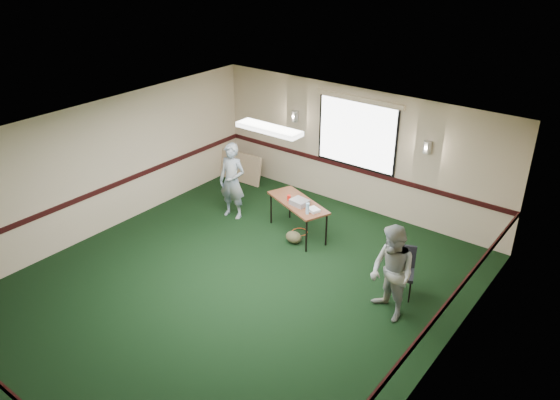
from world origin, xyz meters
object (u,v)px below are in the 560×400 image
Objects in this scene: projector at (299,202)px; conference_chair at (402,267)px; folding_table at (298,204)px; person_left at (232,181)px; person_right at (392,273)px.

conference_chair is (2.46, -0.46, -0.28)m from projector.
folding_table is 1.58m from person_left.
person_left reaches higher than conference_chair.
person_left is 4.38m from person_right.
conference_chair is 0.77m from person_right.
projector is at bearing 147.73° from conference_chair.
person_left reaches higher than projector.
person_left reaches higher than person_right.
person_right is at bearing -100.41° from conference_chair.
projector is (0.10, -0.08, 0.11)m from folding_table.
folding_table is 4.78× the size of projector.
folding_table is 2.62m from conference_chair.
person_left is 1.03× the size of person_right.
person_left is (-4.12, 0.32, 0.32)m from conference_chair.
person_right is (4.26, -1.01, -0.03)m from person_left.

